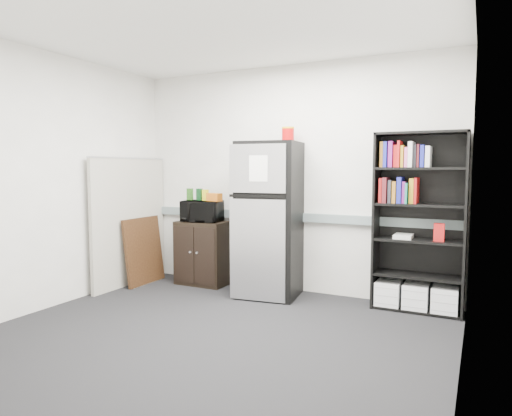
{
  "coord_description": "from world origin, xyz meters",
  "views": [
    {
      "loc": [
        2.09,
        -3.36,
        1.48
      ],
      "look_at": [
        -0.02,
        0.9,
        1.07
      ],
      "focal_mm": 32.0,
      "sensor_mm": 36.0,
      "label": 1
    }
  ],
  "objects_px": {
    "cabinet": "(203,253)",
    "refrigerator": "(270,219)",
    "bookshelf": "(419,224)",
    "microwave": "(202,211)",
    "cubicle_partition": "(130,221)"
  },
  "relations": [
    {
      "from": "cubicle_partition",
      "to": "bookshelf",
      "type": "bearing_deg",
      "value": 8.06
    },
    {
      "from": "bookshelf",
      "to": "cabinet",
      "type": "distance_m",
      "value": 2.65
    },
    {
      "from": "bookshelf",
      "to": "cabinet",
      "type": "relative_size",
      "value": 2.29
    },
    {
      "from": "microwave",
      "to": "cabinet",
      "type": "bearing_deg",
      "value": 79.28
    },
    {
      "from": "cubicle_partition",
      "to": "microwave",
      "type": "distance_m",
      "value": 0.93
    },
    {
      "from": "bookshelf",
      "to": "cubicle_partition",
      "type": "bearing_deg",
      "value": -171.94
    },
    {
      "from": "cabinet",
      "to": "refrigerator",
      "type": "height_order",
      "value": "refrigerator"
    },
    {
      "from": "bookshelf",
      "to": "cubicle_partition",
      "type": "xyz_separation_m",
      "value": [
        -3.43,
        -0.49,
        -0.1
      ]
    },
    {
      "from": "bookshelf",
      "to": "microwave",
      "type": "height_order",
      "value": "bookshelf"
    },
    {
      "from": "cubicle_partition",
      "to": "cabinet",
      "type": "distance_m",
      "value": 1.01
    },
    {
      "from": "cubicle_partition",
      "to": "refrigerator",
      "type": "relative_size",
      "value": 0.91
    },
    {
      "from": "cubicle_partition",
      "to": "refrigerator",
      "type": "distance_m",
      "value": 1.84
    },
    {
      "from": "cabinet",
      "to": "bookshelf",
      "type": "bearing_deg",
      "value": 1.42
    },
    {
      "from": "bookshelf",
      "to": "cabinet",
      "type": "height_order",
      "value": "bookshelf"
    },
    {
      "from": "bookshelf",
      "to": "microwave",
      "type": "relative_size",
      "value": 3.85
    }
  ]
}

